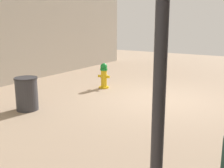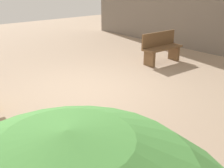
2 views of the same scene
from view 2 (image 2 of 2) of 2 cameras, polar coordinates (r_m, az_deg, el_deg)
The scene contains 2 objects.
ground_plane at distance 6.71m, azimuth -4.59°, elevation -1.21°, with size 23.40×23.40×0.00m, color tan.
bench_near at distance 8.94m, azimuth 9.97°, elevation 7.35°, with size 1.42×0.48×0.95m.
Camera 2 is at (3.58, 5.10, 2.49)m, focal length 44.86 mm.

